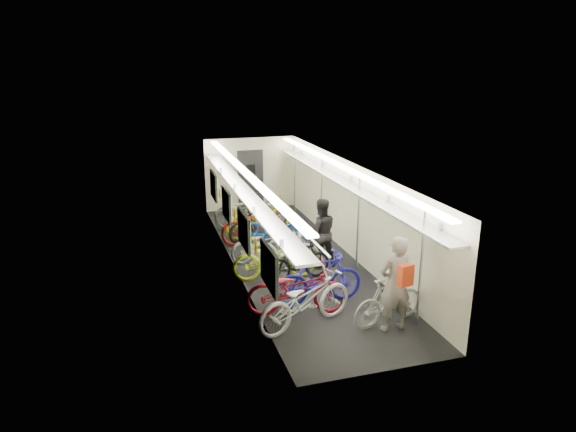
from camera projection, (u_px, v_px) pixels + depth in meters
train_car_shell at (272, 191)px, 12.93m from camera, size 10.00×10.00×10.00m
bicycle_0 at (305, 300)px, 9.50m from camera, size 2.19×1.36×1.09m
bicycle_1 at (319, 278)px, 10.40m from camera, size 1.90×0.58×1.13m
bicycle_2 at (297, 289)px, 9.99m from camera, size 2.09×1.08×1.05m
bicycle_3 at (298, 261)px, 11.52m from camera, size 1.68×0.73×0.98m
bicycle_4 at (275, 258)px, 11.65m from camera, size 1.97×0.85×1.00m
bicycle_5 at (285, 248)px, 12.27m from camera, size 1.72×1.01×1.00m
bicycle_6 at (265, 244)px, 12.67m from camera, size 1.78×0.66×0.92m
bicycle_7 at (275, 228)px, 13.67m from camera, size 1.85×0.94×1.07m
bicycle_8 at (260, 225)px, 13.88m from camera, size 2.14×0.85×1.10m
bicycle_9 at (258, 224)px, 14.03m from camera, size 1.75×0.70×1.02m
bicycle_10 at (259, 216)px, 14.60m from camera, size 2.31×1.47×1.15m
bicycle_11 at (389, 300)px, 9.65m from camera, size 1.63×0.78×0.95m
bicycle_12 at (250, 211)px, 15.10m from camera, size 2.23×1.36×1.10m
passenger_near at (395, 284)px, 9.30m from camera, size 0.70×0.49×1.83m
passenger_mid at (320, 232)px, 12.34m from camera, size 0.88×0.72×1.68m
backpack at (406, 275)px, 8.77m from camera, size 0.28×0.19×0.38m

